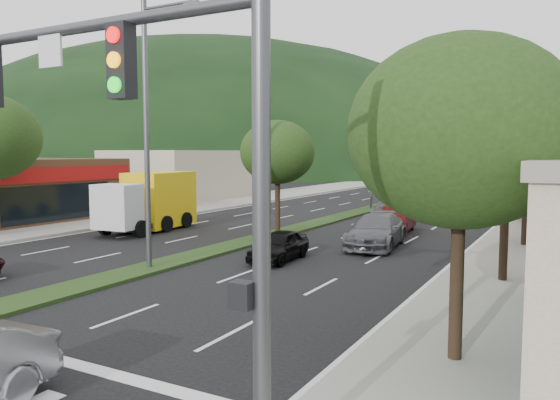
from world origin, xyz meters
The scene contains 23 objects.
sidewalk_right centered at (12.50, 25.00, 0.07)m, with size 5.00×90.00×0.15m, color gray.
sidewalk_left centered at (-13.00, 25.00, 0.07)m, with size 6.00×90.00×0.15m, color gray.
median centered at (0.00, 28.00, 0.06)m, with size 1.60×56.00×0.12m, color black.
traffic_signal centered at (9.03, -1.54, 4.65)m, with size 6.12×0.40×7.00m.
shop_left centered at (-18.46, 15.00, 2.01)m, with size 10.15×12.00×4.00m.
bldg_left_far centered at (-19.00, 34.00, 2.30)m, with size 9.00×14.00×4.60m, color beige.
hill_far centered at (-80.00, 110.00, 0.00)m, with size 176.00×132.00×82.00m, color black.
tree_r_a centered at (12.00, 4.00, 4.82)m, with size 4.60×4.60×6.63m.
tree_r_b centered at (12.00, 12.00, 5.04)m, with size 4.80×4.80×6.94m.
tree_r_c centered at (12.00, 20.00, 4.75)m, with size 4.40×4.40×6.48m.
tree_r_d centered at (12.00, 30.00, 5.18)m, with size 5.00×5.00×7.17m.
tree_r_e centered at (12.00, 40.00, 4.89)m, with size 4.60×4.60×6.71m.
tree_med_near centered at (0.00, 18.00, 4.43)m, with size 4.00×4.00×6.02m.
tree_med_far centered at (0.00, 44.00, 5.01)m, with size 4.80×4.80×6.94m.
streetlight_near centered at (0.21, 8.00, 5.58)m, with size 2.60×0.25×10.00m.
streetlight_mid centered at (0.21, 33.00, 5.58)m, with size 2.60×0.25×10.00m.
car_queue_a centered at (3.45, 11.89, 0.62)m, with size 1.47×3.65×1.24m, color black.
car_queue_b centered at (5.90, 16.89, 0.77)m, with size 2.15×5.30×1.54m, color #56565C.
car_queue_c centered at (5.37, 21.89, 0.72)m, with size 1.53×4.39×1.45m, color #470C0B.
car_queue_d centered at (6.87, 31.89, 0.60)m, with size 2.00×4.33×1.20m, color black.
car_queue_e centered at (3.29, 26.89, 0.73)m, with size 1.72×4.29×1.46m, color #49484D.
box_truck centered at (-7.12, 16.07, 1.55)m, with size 3.13×6.86×3.28m.
motorhome centered at (8.79, 33.51, 1.87)m, with size 3.71×9.36×3.50m.
Camera 1 is at (14.12, -7.42, 4.42)m, focal length 35.00 mm.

